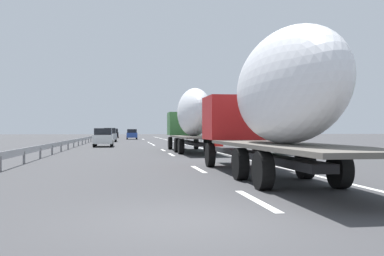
# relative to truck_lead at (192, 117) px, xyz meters

# --- Properties ---
(ground_plane) EXTENTS (260.00, 260.00, 0.00)m
(ground_plane) POSITION_rel_truck_lead_xyz_m (15.73, 3.60, -2.57)
(ground_plane) COLOR #38383A
(lane_stripe_0) EXTENTS (3.20, 0.20, 0.01)m
(lane_stripe_0) POSITION_rel_truck_lead_xyz_m (-22.27, 1.80, -2.56)
(lane_stripe_0) COLOR white
(lane_stripe_0) RESTS_ON ground_plane
(lane_stripe_1) EXTENTS (3.20, 0.20, 0.01)m
(lane_stripe_1) POSITION_rel_truck_lead_xyz_m (-14.09, 1.80, -2.56)
(lane_stripe_1) COLOR white
(lane_stripe_1) RESTS_ON ground_plane
(lane_stripe_2) EXTENTS (3.20, 0.20, 0.01)m
(lane_stripe_2) POSITION_rel_truck_lead_xyz_m (-3.09, 1.80, -2.56)
(lane_stripe_2) COLOR white
(lane_stripe_2) RESTS_ON ground_plane
(lane_stripe_3) EXTENTS (3.20, 0.20, 0.01)m
(lane_stripe_3) POSITION_rel_truck_lead_xyz_m (3.58, 1.80, -2.56)
(lane_stripe_3) COLOR white
(lane_stripe_3) RESTS_ON ground_plane
(lane_stripe_4) EXTENTS (3.20, 0.20, 0.01)m
(lane_stripe_4) POSITION_rel_truck_lead_xyz_m (16.06, 1.80, -2.56)
(lane_stripe_4) COLOR white
(lane_stripe_4) RESTS_ON ground_plane
(lane_stripe_5) EXTENTS (3.20, 0.20, 0.01)m
(lane_stripe_5) POSITION_rel_truck_lead_xyz_m (21.08, 1.80, -2.56)
(lane_stripe_5) COLOR white
(lane_stripe_5) RESTS_ON ground_plane
(lane_stripe_6) EXTENTS (3.20, 0.20, 0.01)m
(lane_stripe_6) POSITION_rel_truck_lead_xyz_m (26.48, 1.80, -2.56)
(lane_stripe_6) COLOR white
(lane_stripe_6) RESTS_ON ground_plane
(lane_stripe_7) EXTENTS (3.20, 0.20, 0.01)m
(lane_stripe_7) POSITION_rel_truck_lead_xyz_m (43.62, 1.80, -2.56)
(lane_stripe_7) COLOR white
(lane_stripe_7) RESTS_ON ground_plane
(lane_stripe_8) EXTENTS (3.20, 0.20, 0.01)m
(lane_stripe_8) POSITION_rel_truck_lead_xyz_m (48.12, 1.80, -2.56)
(lane_stripe_8) COLOR white
(lane_stripe_8) RESTS_ON ground_plane
(edge_line_right) EXTENTS (110.00, 0.20, 0.01)m
(edge_line_right) POSITION_rel_truck_lead_xyz_m (20.73, -1.90, -2.56)
(edge_line_right) COLOR white
(edge_line_right) RESTS_ON ground_plane
(truck_lead) EXTENTS (13.78, 2.55, 4.56)m
(truck_lead) POSITION_rel_truck_lead_xyz_m (0.00, 0.00, 0.00)
(truck_lead) COLOR #387038
(truck_lead) RESTS_ON ground_plane
(truck_trailing) EXTENTS (14.29, 2.55, 4.65)m
(truck_trailing) POSITION_rel_truck_lead_xyz_m (-18.13, 0.00, 0.04)
(truck_trailing) COLOR #B21919
(truck_trailing) RESTS_ON ground_plane
(car_silver_hatch) EXTENTS (4.60, 1.80, 1.91)m
(car_silver_hatch) POSITION_rel_truck_lead_xyz_m (30.70, 6.98, -1.61)
(car_silver_hatch) COLOR #ADB2B7
(car_silver_hatch) RESTS_ON ground_plane
(car_black_suv) EXTENTS (4.08, 1.88, 1.93)m
(car_black_suv) POSITION_rel_truck_lead_xyz_m (60.47, 7.23, -1.60)
(car_black_suv) COLOR black
(car_black_suv) RESTS_ON ground_plane
(car_white_van) EXTENTS (4.42, 1.84, 1.79)m
(car_white_van) POSITION_rel_truck_lead_xyz_m (11.88, 6.94, -1.65)
(car_white_van) COLOR white
(car_white_van) RESTS_ON ground_plane
(car_blue_sedan) EXTENTS (4.63, 1.87, 1.78)m
(car_blue_sedan) POSITION_rel_truck_lead_xyz_m (46.51, 3.75, -1.66)
(car_blue_sedan) COLOR #28479E
(car_blue_sedan) RESTS_ON ground_plane
(road_sign) EXTENTS (0.10, 0.90, 3.09)m
(road_sign) POSITION_rel_truck_lead_xyz_m (14.10, -3.10, -0.42)
(road_sign) COLOR gray
(road_sign) RESTS_ON ground_plane
(tree_0) EXTENTS (2.94, 2.94, 7.20)m
(tree_0) POSITION_rel_truck_lead_xyz_m (3.70, -7.09, 1.83)
(tree_0) COLOR #472D19
(tree_0) RESTS_ON ground_plane
(tree_2) EXTENTS (3.36, 3.36, 5.11)m
(tree_2) POSITION_rel_truck_lead_xyz_m (-3.42, -6.26, 0.73)
(tree_2) COLOR #472D19
(tree_2) RESTS_ON ground_plane
(tree_3) EXTENTS (3.95, 3.95, 6.27)m
(tree_3) POSITION_rel_truck_lead_xyz_m (-2.59, -5.99, 1.37)
(tree_3) COLOR #472D19
(tree_3) RESTS_ON ground_plane
(tree_4) EXTENTS (2.70, 2.70, 6.86)m
(tree_4) POSITION_rel_truck_lead_xyz_m (42.30, -8.26, 1.74)
(tree_4) COLOR #472D19
(tree_4) RESTS_ON ground_plane
(guardrail_median) EXTENTS (94.00, 0.10, 0.76)m
(guardrail_median) POSITION_rel_truck_lead_xyz_m (18.73, 9.60, -1.99)
(guardrail_median) COLOR #9EA0A5
(guardrail_median) RESTS_ON ground_plane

